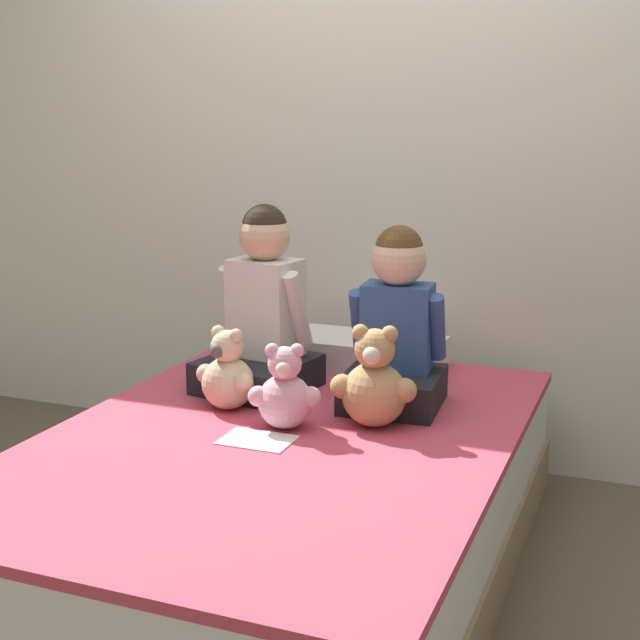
# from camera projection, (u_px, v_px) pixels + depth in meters

# --- Properties ---
(ground_plane) EXTENTS (14.00, 14.00, 0.00)m
(ground_plane) POSITION_uv_depth(u_px,v_px,m) (282.00, 568.00, 2.77)
(ground_plane) COLOR brown
(wall_behind_bed) EXTENTS (8.00, 0.06, 2.50)m
(wall_behind_bed) POSITION_uv_depth(u_px,v_px,m) (393.00, 148.00, 3.49)
(wall_behind_bed) COLOR silver
(wall_behind_bed) RESTS_ON ground_plane
(bed) EXTENTS (1.36, 1.93, 0.45)m
(bed) POSITION_uv_depth(u_px,v_px,m) (282.00, 502.00, 2.72)
(bed) COLOR #997F60
(bed) RESTS_ON ground_plane
(child_on_left) EXTENTS (0.40, 0.41, 0.64)m
(child_on_left) POSITION_uv_depth(u_px,v_px,m) (262.00, 314.00, 3.07)
(child_on_left) COLOR black
(child_on_left) RESTS_ON bed
(child_on_right) EXTENTS (0.33, 0.34, 0.59)m
(child_on_right) POSITION_uv_depth(u_px,v_px,m) (396.00, 328.00, 2.89)
(child_on_right) COLOR black
(child_on_right) RESTS_ON bed
(teddy_bear_held_by_left_child) EXTENTS (0.22, 0.17, 0.27)m
(teddy_bear_held_by_left_child) POSITION_uv_depth(u_px,v_px,m) (227.00, 375.00, 2.87)
(teddy_bear_held_by_left_child) COLOR #D1B78E
(teddy_bear_held_by_left_child) RESTS_ON bed
(teddy_bear_held_by_right_child) EXTENTS (0.26, 0.20, 0.32)m
(teddy_bear_held_by_right_child) POSITION_uv_depth(u_px,v_px,m) (374.00, 384.00, 2.71)
(teddy_bear_held_by_right_child) COLOR tan
(teddy_bear_held_by_right_child) RESTS_ON bed
(teddy_bear_between_children) EXTENTS (0.21, 0.17, 0.27)m
(teddy_bear_between_children) POSITION_uv_depth(u_px,v_px,m) (285.00, 393.00, 2.69)
(teddy_bear_between_children) COLOR #DBA3B2
(teddy_bear_between_children) RESTS_ON bed
(pillow_at_headboard) EXTENTS (0.59, 0.29, 0.11)m
(pillow_at_headboard) POSITION_uv_depth(u_px,v_px,m) (365.00, 352.00, 3.37)
(pillow_at_headboard) COLOR silver
(pillow_at_headboard) RESTS_ON bed
(sign_card) EXTENTS (0.21, 0.15, 0.00)m
(sign_card) POSITION_uv_depth(u_px,v_px,m) (257.00, 440.00, 2.61)
(sign_card) COLOR white
(sign_card) RESTS_ON bed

